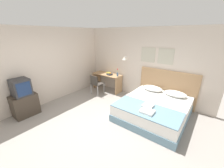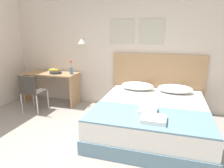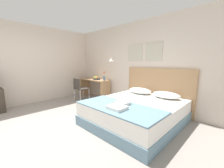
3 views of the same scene
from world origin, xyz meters
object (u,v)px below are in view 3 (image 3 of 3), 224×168
object	(u,v)px
headboard	(157,90)
pillow_right	(166,95)
fruit_bowl	(96,79)
folded_towel_near_foot	(122,103)
desk	(95,85)
desk_chair	(79,87)
pillow_left	(140,91)
throw_blanket	(118,107)
folded_towel_mid_bed	(117,107)
bed	(135,112)
flower_vase	(104,77)

from	to	relation	value
headboard	pillow_right	xyz separation A→B (m)	(0.38, -0.29, -0.03)
fruit_bowl	folded_towel_near_foot	bearing A→B (deg)	-27.59
desk	pillow_right	bearing A→B (deg)	-0.31
desk_chair	pillow_left	bearing A→B (deg)	16.70
headboard	folded_towel_near_foot	world-z (taller)	headboard
desk_chair	throw_blanket	bearing A→B (deg)	-15.83
pillow_left	desk	distance (m)	2.11
pillow_left	folded_towel_near_foot	distance (m)	1.28
folded_towel_mid_bed	folded_towel_near_foot	bearing A→B (deg)	110.74
folded_towel_mid_bed	desk	xyz separation A→B (m)	(-2.58, 1.53, -0.04)
fruit_bowl	bed	bearing A→B (deg)	-17.98
flower_vase	desk	bearing A→B (deg)	-179.08
folded_towel_mid_bed	fruit_bowl	world-z (taller)	fruit_bowl
folded_towel_near_foot	headboard	bearing A→B (deg)	89.41
desk_chair	fruit_bowl	distance (m)	0.73
pillow_right	flower_vase	distance (m)	2.34
folded_towel_mid_bed	desk	size ratio (longest dim) A/B	0.26
folded_towel_near_foot	pillow_left	bearing A→B (deg)	106.67
folded_towel_mid_bed	desk_chair	bearing A→B (deg)	161.83
folded_towel_near_foot	desk	xyz separation A→B (m)	(-2.47, 1.24, -0.04)
pillow_right	folded_towel_near_foot	distance (m)	1.29
pillow_right	folded_towel_mid_bed	bearing A→B (deg)	-100.80
pillow_left	fruit_bowl	size ratio (longest dim) A/B	2.31
pillow_left	desk_chair	distance (m)	2.26
headboard	throw_blanket	xyz separation A→B (m)	(0.00, -1.66, -0.09)
folded_towel_near_foot	desk	size ratio (longest dim) A/B	0.22
flower_vase	bed	bearing A→B (deg)	-22.36
pillow_left	desk_chair	xyz separation A→B (m)	(-2.16, -0.65, -0.09)
pillow_left	pillow_right	bearing A→B (deg)	0.00
flower_vase	folded_towel_mid_bed	bearing A→B (deg)	-37.20
pillow_right	flower_vase	xyz separation A→B (m)	(-2.32, 0.02, 0.27)
folded_towel_mid_bed	fruit_bowl	size ratio (longest dim) A/B	1.13
headboard	desk	distance (m)	2.51
bed	desk	distance (m)	2.63
desk_chair	bed	bearing A→B (deg)	-2.76
bed	headboard	bearing A→B (deg)	90.00
folded_towel_near_foot	desk	world-z (taller)	desk
pillow_right	desk	size ratio (longest dim) A/B	0.52
bed	fruit_bowl	xyz separation A→B (m)	(-2.34, 0.76, 0.54)
desk	desk_chair	bearing A→B (deg)	-94.95
bed	desk_chair	world-z (taller)	desk_chair
pillow_right	headboard	bearing A→B (deg)	142.87
pillow_left	folded_towel_near_foot	xyz separation A→B (m)	(0.37, -1.23, -0.03)
bed	flower_vase	distance (m)	2.18
pillow_left	folded_towel_mid_bed	distance (m)	1.59
desk	folded_towel_near_foot	bearing A→B (deg)	-26.67
desk_chair	folded_towel_mid_bed	bearing A→B (deg)	-18.17
headboard	folded_towel_near_foot	xyz separation A→B (m)	(-0.02, -1.52, -0.05)
headboard	flower_vase	size ratio (longest dim) A/B	6.04
pillow_left	folded_towel_mid_bed	xyz separation A→B (m)	(0.48, -1.52, -0.03)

